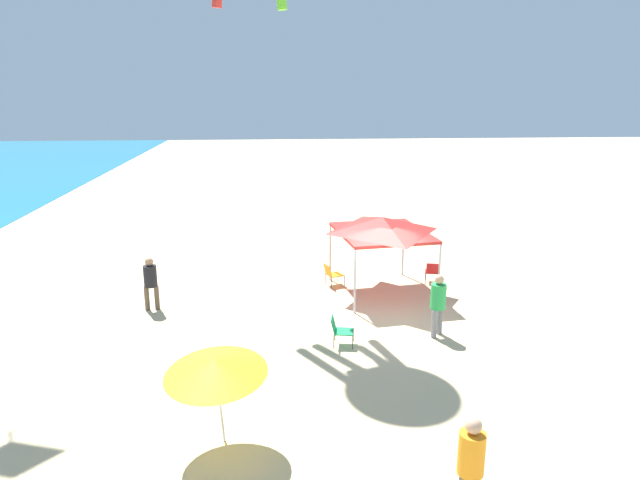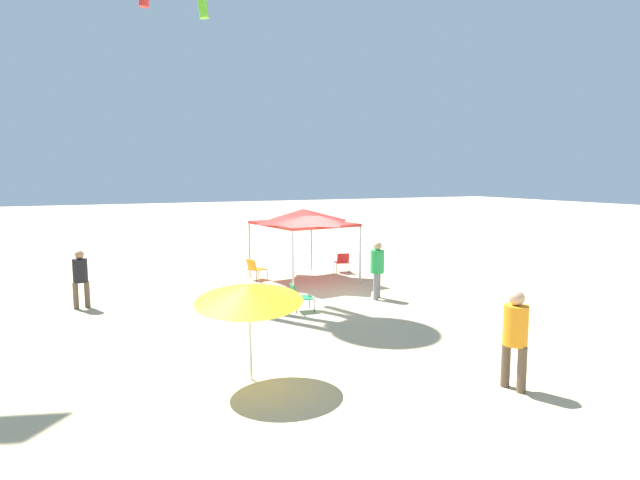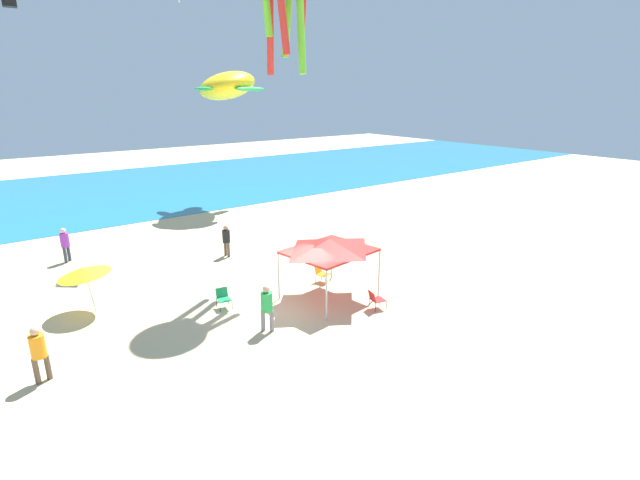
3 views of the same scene
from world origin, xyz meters
The scene contains 9 objects.
ground centered at (0.00, 0.00, -0.05)m, with size 120.00×120.00×0.10m, color #D6BC8C.
canopy_tent centered at (1.91, -0.11, 2.39)m, with size 3.78×3.37×2.71m.
beach_umbrella centered at (-6.80, 4.69, 1.78)m, with size 2.06×2.04×2.11m.
folding_chair_facing_ocean centered at (-2.23, 1.77, 0.47)m, with size 0.62×0.70×0.82m.
folding_chair_right_of_tent centered at (2.71, 1.52, 0.47)m, with size 0.71×0.77×0.82m.
folding_chair_near_cooler centered at (2.72, -2.18, 0.47)m, with size 0.73×0.65×0.82m.
person_beachcomber centered at (0.81, 7.53, 1.03)m, with size 0.42×0.47×1.75m.
person_by_tent centered at (-1.82, -1.10, 1.09)m, with size 0.44×0.44×1.86m.
person_watching_sky centered at (-9.08, 0.33, 1.10)m, with size 0.49×0.45×1.88m.
Camera 2 is at (-16.02, 7.51, 3.96)m, focal length 29.43 mm.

